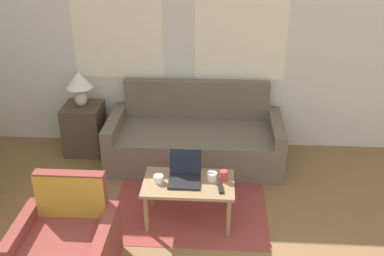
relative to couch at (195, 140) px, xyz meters
name	(u,v)px	position (x,y,z in m)	size (l,w,h in m)	color
wall_back	(186,46)	(-0.14, 0.47, 1.04)	(6.97, 0.06, 2.60)	silver
rug	(192,187)	(0.00, -0.65, -0.27)	(1.59, 2.01, 0.01)	brown
couch	(195,140)	(0.00, 0.00, 0.00)	(2.08, 0.91, 0.92)	#665B4C
armchair	(68,245)	(-0.98, -1.96, -0.01)	(0.81, 0.70, 0.83)	brown
side_table	(84,128)	(-1.41, 0.13, 0.04)	(0.46, 0.46, 0.63)	#4C3D2D
table_lamp	(79,83)	(-1.41, 0.13, 0.66)	(0.32, 0.32, 0.44)	beige
coffee_table	(189,187)	(0.00, -1.22, 0.12)	(0.89, 0.53, 0.45)	#8E704C
laptop	(185,174)	(-0.04, -1.17, 0.24)	(0.31, 0.32, 0.27)	black
cup_navy	(212,176)	(0.23, -1.16, 0.21)	(0.10, 0.10, 0.08)	white
cup_yellow	(224,176)	(0.34, -1.16, 0.23)	(0.08, 0.08, 0.10)	#B23D38
cup_white	(158,179)	(-0.29, -1.23, 0.21)	(0.09, 0.09, 0.07)	white
tv_remote	(221,188)	(0.31, -1.32, 0.19)	(0.06, 0.15, 0.02)	black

